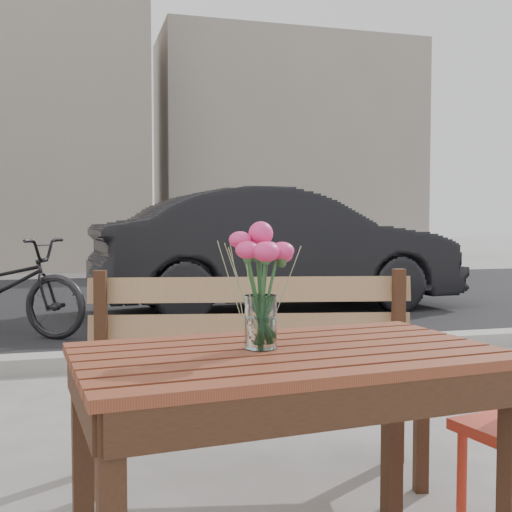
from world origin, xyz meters
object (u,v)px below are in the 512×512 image
at_px(parked_car, 278,250).
at_px(bicycle, 0,287).
at_px(main_table, 288,391).
at_px(main_vase, 261,270).

height_order(parked_car, bicycle, parked_car).
distance_m(parked_car, bicycle, 3.29).
bearing_deg(bicycle, main_table, -135.78).
height_order(main_table, main_vase, main_vase).
bearing_deg(main_vase, bicycle, 104.37).
distance_m(main_table, main_vase, 0.35).
height_order(main_vase, parked_car, parked_car).
distance_m(main_vase, parked_car, 6.10).
bearing_deg(bicycle, parked_car, -41.84).
xyz_separation_m(main_table, bicycle, (-1.28, 4.75, -0.13)).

